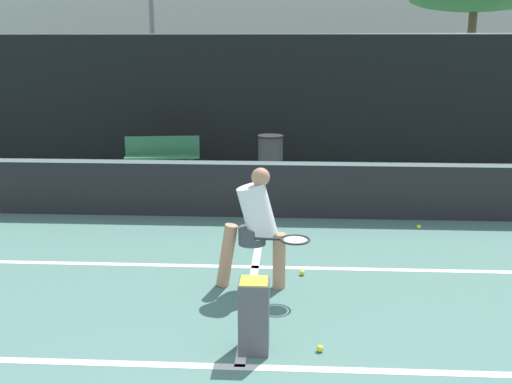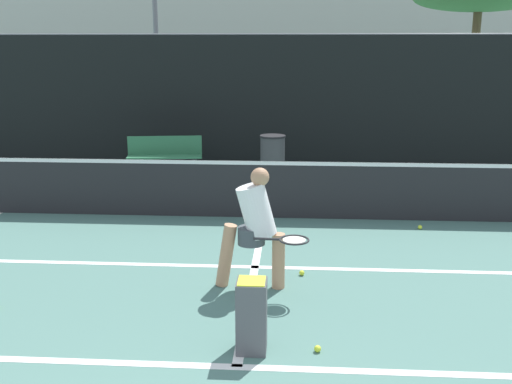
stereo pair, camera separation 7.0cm
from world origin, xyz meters
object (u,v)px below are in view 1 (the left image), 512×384
player_practicing (256,224)px  parked_car (268,125)px  courtside_bench (162,155)px  ball_hopper (254,314)px  trash_bin (270,158)px

player_practicing → parked_car: (-0.22, 9.73, -0.17)m
player_practicing → courtside_bench: player_practicing is taller
player_practicing → ball_hopper: bearing=-85.3°
parked_car → trash_bin: bearing=-87.1°
ball_hopper → parked_car: 11.25m
ball_hopper → parked_car: (-0.28, 11.24, 0.24)m
player_practicing → trash_bin: bearing=92.3°
player_practicing → trash_bin: 5.66m
courtside_bench → parked_car: parked_car is taller
ball_hopper → trash_bin: bearing=90.6°
parked_car → player_practicing: bearing=-88.7°
player_practicing → courtside_bench: size_ratio=0.90×
courtside_bench → trash_bin: bearing=-13.5°
player_practicing → trash_bin: player_practicing is taller
ball_hopper → courtside_bench: size_ratio=0.44×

